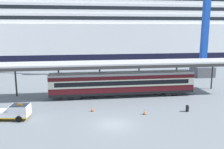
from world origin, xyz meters
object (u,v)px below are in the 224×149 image
Objects in this scene: quay_bollard at (187,108)px; cruise_ship at (82,18)px; traffic_cone_mid at (144,112)px; service_truck at (13,112)px; traffic_cone_near at (92,109)px; train_carriage at (122,83)px.

cruise_ship is at bearing 104.05° from quay_bollard.
service_truck is at bearing 177.63° from traffic_cone_mid.
cruise_ship is 55.79m from quay_bollard.
traffic_cone_near is 13.16m from quay_bollard.
quay_bollard reaches higher than traffic_cone_near.
train_carriage is 37.49× the size of traffic_cone_near.
traffic_cone_mid is at bearing -18.10° from traffic_cone_near.
cruise_ship reaches higher than service_truck.
traffic_cone_mid is 6.19m from quay_bollard.
train_carriage reaches higher than traffic_cone_near.
cruise_ship is 54.64m from service_truck.
quay_bollard is at bearing -49.13° from train_carriage.
traffic_cone_mid is (16.98, -0.70, -0.65)m from service_truck.
quay_bollard is (7.54, -8.71, -1.80)m from train_carriage.
quay_bollard is at bearing -1.03° from service_truck.
service_truck is at bearing -171.42° from traffic_cone_near.
service_truck is (-10.05, -51.99, -13.44)m from cruise_ship.
service_truck is 8.49× the size of traffic_cone_near.
service_truck is 17.01m from traffic_cone_mid.
quay_bollard is at bearing 2.66° from traffic_cone_mid.
train_carriage is at bearing 98.58° from traffic_cone_mid.
cruise_ship is at bearing 90.12° from traffic_cone_near.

